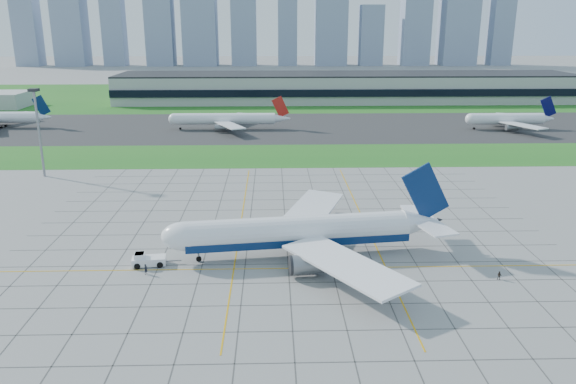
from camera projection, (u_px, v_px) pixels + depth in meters
name	position (u px, v px, depth m)	size (l,w,h in m)	color
ground	(288.00, 264.00, 104.98)	(1400.00, 1400.00, 0.00)	gray
grass_median	(281.00, 156.00, 191.12)	(700.00, 35.00, 0.04)	#1F631C
asphalt_taxiway	(279.00, 127.00, 243.77)	(700.00, 75.00, 0.04)	#383838
grass_far	(277.00, 96.00, 349.07)	(700.00, 145.00, 0.04)	#1F631C
apron_markings	(289.00, 242.00, 115.60)	(120.00, 130.00, 0.03)	#474744
terminal	(346.00, 87.00, 323.82)	(260.00, 43.00, 15.80)	#B7B7B2
light_mast	(38.00, 122.00, 160.66)	(2.50, 2.50, 25.60)	gray
city_skyline	(266.00, 8.00, 585.48)	(523.00, 32.40, 160.00)	#8392AB
airliner	(300.00, 232.00, 107.53)	(55.98, 56.41, 17.66)	white
pushback_tug	(147.00, 260.00, 104.02)	(9.11, 3.79, 2.50)	white
crew_near	(146.00, 269.00, 100.37)	(0.71, 0.47, 1.94)	black
crew_far	(499.00, 276.00, 98.22)	(0.77, 0.60, 1.59)	black
distant_jet_1	(226.00, 119.00, 237.28)	(48.66, 42.66, 14.08)	white
distant_jet_2	(508.00, 119.00, 237.26)	(36.22, 42.66, 14.08)	white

